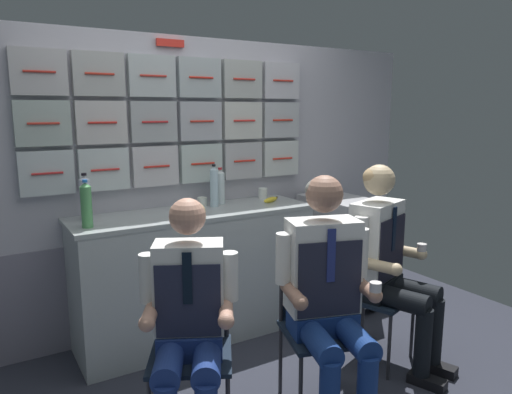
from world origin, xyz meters
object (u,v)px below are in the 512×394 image
(folding_chair_by_counter, at_px, (364,280))
(crew_member_left, at_px, (189,317))
(coffee_cup_spare, at_px, (263,193))
(folding_chair_left, at_px, (192,331))
(folding_chair_right, at_px, (316,311))
(water_bottle_clear, at_px, (86,205))
(crew_member_right, at_px, (328,288))
(snack_banana, at_px, (271,200))
(service_trolley, at_px, (338,248))
(crew_member_by_counter, at_px, (388,256))

(folding_chair_by_counter, bearing_deg, crew_member_left, -170.33)
(folding_chair_by_counter, relative_size, coffee_cup_spare, 9.96)
(folding_chair_left, relative_size, folding_chair_by_counter, 1.00)
(folding_chair_right, xyz_separation_m, water_bottle_clear, (-1.00, 0.96, 0.55))
(water_bottle_clear, xyz_separation_m, coffee_cup_spare, (1.41, 0.25, -0.09))
(crew_member_right, height_order, water_bottle_clear, crew_member_right)
(crew_member_right, height_order, snack_banana, crew_member_right)
(folding_chair_right, relative_size, crew_member_right, 0.65)
(service_trolley, relative_size, snack_banana, 5.38)
(service_trolley, distance_m, water_bottle_clear, 2.07)
(coffee_cup_spare, bearing_deg, folding_chair_by_counter, -80.04)
(folding_chair_left, distance_m, crew_member_left, 0.22)
(crew_member_left, relative_size, water_bottle_clear, 4.20)
(crew_member_left, bearing_deg, folding_chair_right, 0.21)
(crew_member_left, xyz_separation_m, crew_member_by_counter, (1.39, 0.08, 0.05))
(crew_member_by_counter, relative_size, water_bottle_clear, 4.45)
(folding_chair_left, bearing_deg, service_trolley, 25.79)
(folding_chair_right, height_order, snack_banana, snack_banana)
(water_bottle_clear, bearing_deg, crew_member_right, -49.17)
(crew_member_left, relative_size, crew_member_by_counter, 0.94)
(crew_member_left, relative_size, folding_chair_by_counter, 1.45)
(folding_chair_right, relative_size, crew_member_by_counter, 0.65)
(crew_member_right, bearing_deg, folding_chair_left, 155.52)
(crew_member_by_counter, bearing_deg, snack_banana, 104.82)
(service_trolley, bearing_deg, water_bottle_clear, 179.83)
(water_bottle_clear, distance_m, snack_banana, 1.38)
(crew_member_right, xyz_separation_m, water_bottle_clear, (-0.96, 1.11, 0.35))
(service_trolley, height_order, folding_chair_right, service_trolley)
(folding_chair_by_counter, bearing_deg, folding_chair_right, -158.56)
(folding_chair_right, bearing_deg, coffee_cup_spare, 71.55)
(crew_member_left, relative_size, snack_banana, 7.12)
(water_bottle_clear, bearing_deg, folding_chair_by_counter, -24.81)
(service_trolley, height_order, crew_member_by_counter, crew_member_by_counter)
(folding_chair_left, height_order, crew_member_by_counter, crew_member_by_counter)
(coffee_cup_spare, bearing_deg, crew_member_right, -108.36)
(crew_member_right, relative_size, water_bottle_clear, 4.46)
(crew_member_left, height_order, crew_member_by_counter, crew_member_by_counter)
(crew_member_left, distance_m, water_bottle_clear, 1.07)
(folding_chair_left, distance_m, folding_chair_by_counter, 1.27)
(folding_chair_right, bearing_deg, crew_member_right, -107.63)
(service_trolley, distance_m, crew_member_by_counter, 0.97)
(crew_member_by_counter, height_order, coffee_cup_spare, crew_member_by_counter)
(crew_member_right, xyz_separation_m, folding_chair_by_counter, (0.62, 0.38, -0.20))
(crew_member_right, distance_m, snack_banana, 1.29)
(crew_member_right, bearing_deg, coffee_cup_spare, 71.64)
(folding_chair_right, bearing_deg, water_bottle_clear, 136.40)
(crew_member_right, relative_size, crew_member_by_counter, 1.00)
(folding_chair_left, bearing_deg, water_bottle_clear, 111.02)
(crew_member_left, height_order, folding_chair_by_counter, crew_member_left)
(crew_member_left, relative_size, crew_member_right, 0.94)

